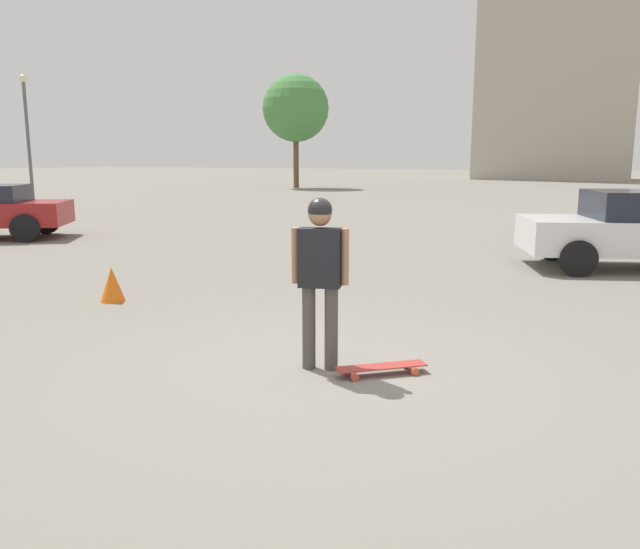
{
  "coord_description": "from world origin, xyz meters",
  "views": [
    {
      "loc": [
        2.59,
        -5.44,
        2.1
      ],
      "look_at": [
        0.0,
        0.0,
        0.97
      ],
      "focal_mm": 35.0,
      "sensor_mm": 36.0,
      "label": 1
    }
  ],
  "objects_px": {
    "traffic_cone": "(112,284)",
    "car_parked_near": "(634,229)",
    "skateboard": "(381,368)",
    "person": "(320,267)"
  },
  "relations": [
    {
      "from": "skateboard",
      "to": "traffic_cone",
      "type": "relative_size",
      "value": 1.58
    },
    {
      "from": "skateboard",
      "to": "traffic_cone",
      "type": "height_order",
      "value": "traffic_cone"
    },
    {
      "from": "skateboard",
      "to": "car_parked_near",
      "type": "xyz_separation_m",
      "value": [
        2.3,
        7.7,
        0.7
      ]
    },
    {
      "from": "car_parked_near",
      "to": "traffic_cone",
      "type": "relative_size",
      "value": 8.52
    },
    {
      "from": "traffic_cone",
      "to": "car_parked_near",
      "type": "bearing_deg",
      "value": 42.49
    },
    {
      "from": "skateboard",
      "to": "traffic_cone",
      "type": "distance_m",
      "value": 4.87
    },
    {
      "from": "person",
      "to": "skateboard",
      "type": "distance_m",
      "value": 1.16
    },
    {
      "from": "person",
      "to": "car_parked_near",
      "type": "xyz_separation_m",
      "value": [
        2.92,
        7.79,
        -0.28
      ]
    },
    {
      "from": "skateboard",
      "to": "car_parked_near",
      "type": "height_order",
      "value": "car_parked_near"
    },
    {
      "from": "person",
      "to": "traffic_cone",
      "type": "xyz_separation_m",
      "value": [
        -4.07,
        1.39,
        -0.79
      ]
    }
  ]
}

